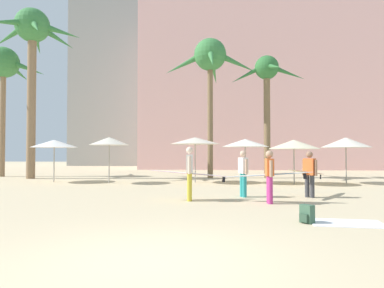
{
  "coord_description": "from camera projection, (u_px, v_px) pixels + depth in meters",
  "views": [
    {
      "loc": [
        1.06,
        -5.11,
        1.6
      ],
      "look_at": [
        0.12,
        6.79,
        1.92
      ],
      "focal_mm": 32.73,
      "sensor_mm": 36.0,
      "label": 1
    }
  ],
  "objects": [
    {
      "name": "beach_towel",
      "position": [
        347.0,
        223.0,
        7.95
      ],
      "size": [
        1.68,
        1.15,
        0.01
      ],
      "primitive_type": "cube",
      "rotation": [
        0.0,
        0.0,
        -0.11
      ],
      "color": "white",
      "rests_on": "ground"
    },
    {
      "name": "palm_tree_left",
      "position": [
        267.0,
        80.0,
        22.72
      ],
      "size": [
        4.88,
        4.88,
        7.96
      ],
      "color": "brown",
      "rests_on": "ground"
    },
    {
      "name": "cafe_umbrella_3",
      "position": [
        195.0,
        141.0,
        19.15
      ],
      "size": [
        2.77,
        2.77,
        2.48
      ],
      "color": "gray",
      "rests_on": "ground"
    },
    {
      "name": "person_near_left",
      "position": [
        243.0,
        171.0,
        12.8
      ],
      "size": [
        0.35,
        0.59,
        1.7
      ],
      "rotation": [
        0.0,
        0.0,
        0.39
      ],
      "color": "teal",
      "rests_on": "ground"
    },
    {
      "name": "person_mid_right",
      "position": [
        190.0,
        172.0,
        11.87
      ],
      "size": [
        2.97,
        1.04,
        1.81
      ],
      "rotation": [
        0.0,
        0.0,
        3.21
      ],
      "color": "gold",
      "rests_on": "ground"
    },
    {
      "name": "person_mid_center",
      "position": [
        269.0,
        174.0,
        11.25
      ],
      "size": [
        2.89,
        0.89,
        1.69
      ],
      "rotation": [
        0.0,
        0.0,
        3.2
      ],
      "color": "#B7337F",
      "rests_on": "ground"
    },
    {
      "name": "backpack",
      "position": [
        307.0,
        214.0,
        8.0
      ],
      "size": [
        0.35,
        0.35,
        0.42
      ],
      "rotation": [
        0.0,
        0.0,
        3.8
      ],
      "color": "#395C45",
      "rests_on": "ground"
    },
    {
      "name": "ground",
      "position": [
        148.0,
        262.0,
        5.13
      ],
      "size": [
        120.0,
        120.0,
        0.0
      ],
      "primitive_type": "plane",
      "color": "#C6B28C"
    },
    {
      "name": "cafe_umbrella_4",
      "position": [
        109.0,
        141.0,
        18.72
      ],
      "size": [
        2.13,
        2.13,
        2.47
      ],
      "color": "gray",
      "rests_on": "ground"
    },
    {
      "name": "cafe_umbrella_1",
      "position": [
        54.0,
        144.0,
        19.48
      ],
      "size": [
        2.55,
        2.55,
        2.35
      ],
      "color": "gray",
      "rests_on": "ground"
    },
    {
      "name": "cafe_umbrella_2",
      "position": [
        294.0,
        144.0,
        18.11
      ],
      "size": [
        2.7,
        2.7,
        2.3
      ],
      "color": "gray",
      "rests_on": "ground"
    },
    {
      "name": "hotel_pink",
      "position": [
        261.0,
        88.0,
        38.25
      ],
      "size": [
        25.19,
        9.7,
        17.58
      ],
      "primitive_type": "cube",
      "color": "beige",
      "rests_on": "ground"
    },
    {
      "name": "cafe_umbrella_5",
      "position": [
        245.0,
        143.0,
        18.81
      ],
      "size": [
        2.54,
        2.54,
        2.37
      ],
      "color": "gray",
      "rests_on": "ground"
    },
    {
      "name": "palm_tree_far_left",
      "position": [
        210.0,
        61.0,
        22.89
      ],
      "size": [
        6.14,
        5.93,
        9.12
      ],
      "color": "brown",
      "rests_on": "ground"
    },
    {
      "name": "person_far_right",
      "position": [
        309.0,
        172.0,
        12.79
      ],
      "size": [
        2.16,
        2.71,
        1.67
      ],
      "rotation": [
        0.0,
        0.0,
        3.92
      ],
      "color": "#3D3D42",
      "rests_on": "ground"
    },
    {
      "name": "palm_tree_right",
      "position": [
        3.0,
        68.0,
        24.26
      ],
      "size": [
        5.96,
        6.16,
        8.98
      ],
      "color": "#896B4C",
      "rests_on": "ground"
    },
    {
      "name": "hotel_tower_gray",
      "position": [
        145.0,
        49.0,
        49.46
      ],
      "size": [
        17.69,
        10.87,
        32.79
      ],
      "primitive_type": "cube",
      "color": "gray",
      "rests_on": "ground"
    },
    {
      "name": "cafe_umbrella_0",
      "position": [
        346.0,
        143.0,
        18.47
      ],
      "size": [
        2.56,
        2.56,
        2.44
      ],
      "color": "gray",
      "rests_on": "ground"
    },
    {
      "name": "palm_tree_center",
      "position": [
        33.0,
        40.0,
        22.35
      ],
      "size": [
        5.98,
        5.75,
        10.87
      ],
      "color": "#896B4C",
      "rests_on": "ground"
    }
  ]
}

